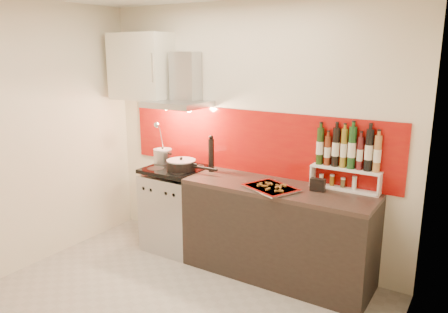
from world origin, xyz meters
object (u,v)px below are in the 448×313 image
Objects in this scene: counter at (277,232)px; saute_pan at (182,165)px; stock_pot at (163,156)px; baking_tray at (271,188)px; pepper_mill at (211,154)px; range_stove at (177,209)px.

counter is 3.06× the size of saute_pan.
stock_pot is 1.45m from baking_tray.
pepper_mill is 0.69× the size of baking_tray.
range_stove is 1.63× the size of baking_tray.
counter is 1.20m from saute_pan.
stock_pot reaches higher than range_stove.
counter is at bearing 81.61° from baking_tray.
range_stove is 0.61m from stock_pot.
baking_tray is (-0.02, -0.12, 0.47)m from counter.
saute_pan is at bearing -151.62° from pepper_mill.
saute_pan is at bearing 175.91° from baking_tray.
saute_pan is 1.07m from baking_tray.
stock_pot is 0.54× the size of pepper_mill.
saute_pan is at bearing -177.54° from counter.
range_stove is at bearing -20.47° from stock_pot.
pepper_mill is at bearing 28.38° from saute_pan.
pepper_mill is 0.84m from baking_tray.
pepper_mill is at bearing 0.92° from stock_pot.
pepper_mill reaches higher than stock_pot.
counter is at bearing 2.46° from saute_pan.
stock_pot reaches higher than baking_tray.
stock_pot is at bearing 171.58° from baking_tray.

